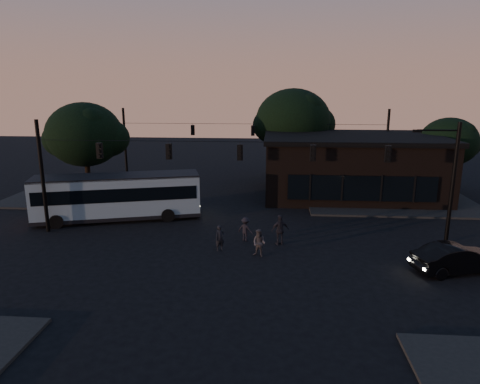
# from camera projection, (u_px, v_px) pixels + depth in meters

# --- Properties ---
(ground) EXTENTS (120.00, 120.00, 0.00)m
(ground) POSITION_uv_depth(u_px,v_px,m) (234.00, 261.00, 24.01)
(ground) COLOR black
(ground) RESTS_ON ground
(sidewalk_far_right) EXTENTS (14.00, 10.00, 0.15)m
(sidewalk_far_right) POSITION_uv_depth(u_px,v_px,m) (389.00, 200.00, 36.63)
(sidewalk_far_right) COLOR black
(sidewalk_far_right) RESTS_ON ground
(sidewalk_far_left) EXTENTS (14.00, 10.00, 0.15)m
(sidewalk_far_left) POSITION_uv_depth(u_px,v_px,m) (95.00, 194.00, 38.63)
(sidewalk_far_left) COLOR black
(sidewalk_far_left) RESTS_ON ground
(building) EXTENTS (15.40, 10.41, 5.40)m
(building) POSITION_uv_depth(u_px,v_px,m) (351.00, 165.00, 38.15)
(building) COLOR black
(building) RESTS_ON ground
(tree_behind) EXTENTS (7.60, 7.60, 9.43)m
(tree_behind) POSITION_uv_depth(u_px,v_px,m) (293.00, 121.00, 43.54)
(tree_behind) COLOR black
(tree_behind) RESTS_ON ground
(tree_right) EXTENTS (5.20, 5.20, 6.86)m
(tree_right) POSITION_uv_depth(u_px,v_px,m) (449.00, 142.00, 38.96)
(tree_right) COLOR black
(tree_right) RESTS_ON ground
(tree_left) EXTENTS (6.40, 6.40, 8.30)m
(tree_left) POSITION_uv_depth(u_px,v_px,m) (85.00, 135.00, 36.36)
(tree_left) COLOR black
(tree_left) RESTS_ON ground
(signal_rig_near) EXTENTS (26.24, 0.30, 7.50)m
(signal_rig_near) POSITION_uv_depth(u_px,v_px,m) (240.00, 170.00, 26.83)
(signal_rig_near) COLOR black
(signal_rig_near) RESTS_ON ground
(signal_rig_far) EXTENTS (26.24, 0.30, 7.50)m
(signal_rig_far) POSITION_uv_depth(u_px,v_px,m) (253.00, 142.00, 42.38)
(signal_rig_far) COLOR black
(signal_rig_far) RESTS_ON ground
(bus) EXTENTS (12.09, 5.85, 3.32)m
(bus) POSITION_uv_depth(u_px,v_px,m) (118.00, 195.00, 31.12)
(bus) COLOR #7D949F
(bus) RESTS_ON ground
(car) EXTENTS (4.89, 2.87, 1.52)m
(car) POSITION_uv_depth(u_px,v_px,m) (457.00, 259.00, 22.34)
(car) COLOR black
(car) RESTS_ON ground
(pedestrian_a) EXTENTS (0.68, 0.61, 1.57)m
(pedestrian_a) POSITION_uv_depth(u_px,v_px,m) (220.00, 238.00, 25.34)
(pedestrian_a) COLOR black
(pedestrian_a) RESTS_ON ground
(pedestrian_b) EXTENTS (0.97, 0.89, 1.61)m
(pedestrian_b) POSITION_uv_depth(u_px,v_px,m) (259.00, 243.00, 24.44)
(pedestrian_b) COLOR #433D3E
(pedestrian_b) RESTS_ON ground
(pedestrian_c) EXTENTS (1.21, 0.82, 1.91)m
(pedestrian_c) POSITION_uv_depth(u_px,v_px,m) (280.00, 230.00, 26.23)
(pedestrian_c) COLOR black
(pedestrian_c) RESTS_ON ground
(pedestrian_d) EXTENTS (1.14, 0.92, 1.54)m
(pedestrian_d) POSITION_uv_depth(u_px,v_px,m) (245.00, 229.00, 26.96)
(pedestrian_d) COLOR black
(pedestrian_d) RESTS_ON ground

